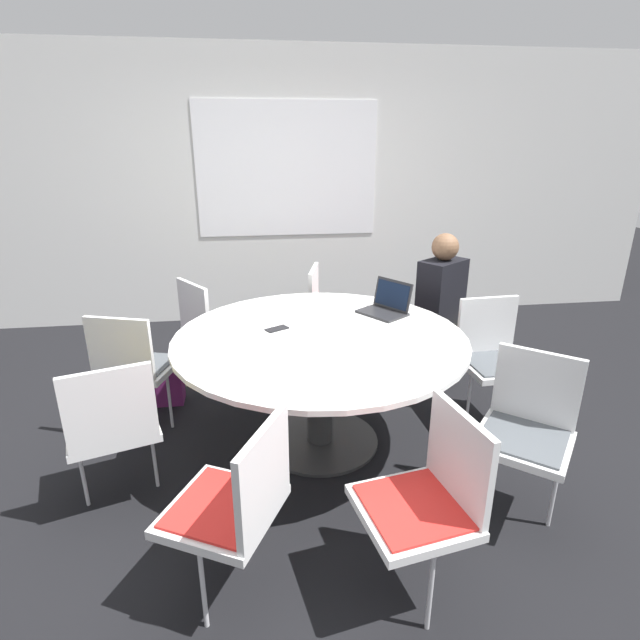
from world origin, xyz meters
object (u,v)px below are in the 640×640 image
Objects in this scene: chair_6 at (428,493)px; handbag at (158,386)px; chair_2 at (210,323)px; laptop at (387,305)px; chair_7 at (527,423)px; cell_phone at (277,329)px; chair_5 at (236,499)px; chair_3 at (134,362)px; chair_4 at (112,422)px; chair_8 at (494,352)px; person_0 at (442,299)px; chair_1 at (329,308)px; chair_0 at (449,313)px.

handbag is at bearing 26.93° from chair_6.
laptop is at bearing 29.79° from chair_2.
chair_7 is (0.67, 0.44, 0.00)m from chair_6.
laptop is 0.78m from cell_phone.
cell_phone is at bearing -3.73° from chair_2.
chair_5 is at bearing 74.46° from chair_6.
chair_2 is 1.00× the size of chair_6.
chair_3 is 1.55m from chair_5.
cell_phone is at bearing -31.23° from handbag.
chair_8 is at bearing -4.14° from chair_4.
chair_3 is at bearing -97.95° from handbag.
chair_6 is at bearing -45.50° from chair_4.
chair_2 is 1.00× the size of chair_8.
handbag is at bearing -33.82° from person_0.
chair_6 is (1.02, -2.12, 0.00)m from chair_2.
chair_5 is at bearing -69.40° from laptop.
laptop is at bearing 19.42° from chair_3.
chair_7 is (1.44, 0.37, 0.00)m from chair_5.
chair_8 is 2.36× the size of handbag.
chair_3 is (-1.40, -0.89, 0.00)m from chair_1.
chair_3 is at bearing -43.22° from chair_1.
cell_phone is (-0.49, -1.04, 0.24)m from chair_1.
chair_7 is 1.00× the size of chair_8.
chair_8 is at bearing -0.19° from cell_phone.
chair_3 is 0.73m from chair_4.
chair_6 is at bearing -68.01° from chair_5.
person_0 is at bearing 48.05° from chair_2.
chair_0 is 1.66m from chair_7.
laptop reaches higher than chair_8.
chair_5 is 0.77m from chair_6.
laptop is at bearing -26.69° from chair_7.
chair_0 is 1.00× the size of chair_3.
chair_3 is at bearing -20.29° from chair_0.
chair_6 and chair_7 have the same top height.
chair_4 is (-1.36, -1.61, 0.00)m from chair_1.
cell_phone is (0.48, -0.82, 0.24)m from chair_2.
chair_4 and chair_6 have the same top height.
handbag is (-1.35, -0.52, -0.36)m from chair_1.
chair_4 is at bearing 32.39° from chair_7.
cell_phone is (0.92, -0.15, 0.24)m from chair_3.
chair_3 is at bearing 170.41° from cell_phone.
chair_4 is at bearing -7.22° from person_0.
chair_2 is at bearing 56.39° from chair_4.
chair_3 is at bearing -123.13° from laptop.
cell_phone is at bearing 16.31° from chair_5.
chair_8 is (0.91, 1.30, 0.00)m from chair_6.
chair_0 is 1.00× the size of chair_1.
chair_0 is at bearing 28.52° from cell_phone.
chair_4 is 1.07m from cell_phone.
chair_5 is 1.78m from laptop.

